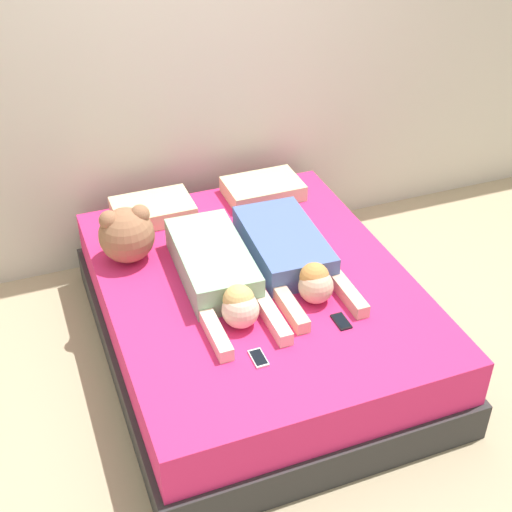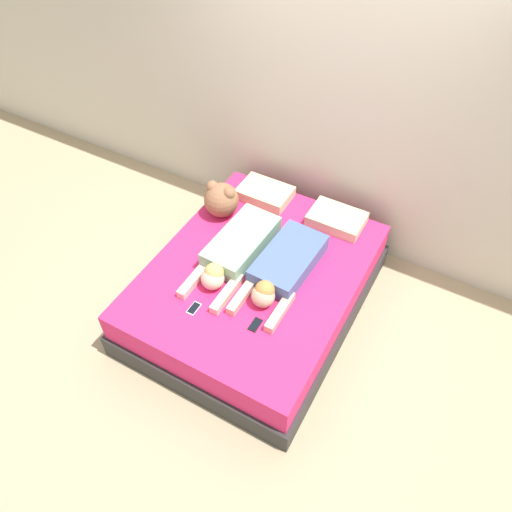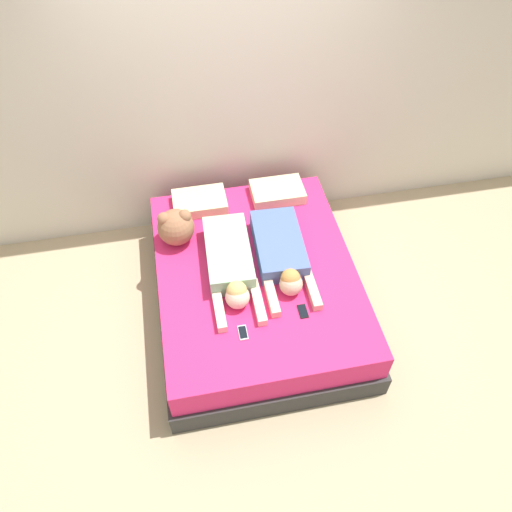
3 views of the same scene
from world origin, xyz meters
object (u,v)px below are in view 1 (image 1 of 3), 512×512
at_px(bed, 256,315).
at_px(pillow_head_right, 263,189).
at_px(cell_phone_left, 258,358).
at_px(plush_toy, 127,234).
at_px(person_left, 219,272).
at_px(person_right, 291,254).
at_px(cell_phone_right, 341,321).
at_px(pillow_head_left, 153,210).

distance_m(bed, pillow_head_right, 0.94).
relative_size(cell_phone_left, plush_toy, 0.38).
distance_m(person_left, cell_phone_left, 0.60).
relative_size(person_right, cell_phone_right, 8.08).
bearing_deg(person_left, cell_phone_left, -90.70).
relative_size(person_right, plush_toy, 3.10).
height_order(pillow_head_right, cell_phone_left, pillow_head_right).
height_order(cell_phone_right, plush_toy, plush_toy).
xyz_separation_m(pillow_head_left, plush_toy, (-0.23, -0.38, 0.11)).
relative_size(person_right, cell_phone_left, 8.08).
bearing_deg(cell_phone_left, pillow_head_left, 95.97).
bearing_deg(pillow_head_right, person_left, -125.15).
xyz_separation_m(pillow_head_right, cell_phone_right, (-0.09, -1.30, -0.04)).
relative_size(pillow_head_left, person_left, 0.45).
relative_size(pillow_head_left, cell_phone_right, 3.82).
distance_m(bed, plush_toy, 0.84).
distance_m(bed, pillow_head_left, 0.94).
bearing_deg(pillow_head_left, bed, -66.20).
height_order(person_left, cell_phone_right, person_left).
height_order(pillow_head_right, person_left, person_left).
xyz_separation_m(pillow_head_right, plush_toy, (-0.95, -0.38, 0.11)).
height_order(bed, person_left, person_left).
distance_m(pillow_head_left, cell_phone_left, 1.41).
relative_size(bed, pillow_head_right, 4.36).
xyz_separation_m(person_left, person_right, (0.42, 0.03, -0.01)).
xyz_separation_m(cell_phone_right, plush_toy, (-0.86, 0.92, 0.16)).
bearing_deg(cell_phone_left, bed, 70.07).
distance_m(pillow_head_left, person_left, 0.82).
bearing_deg(plush_toy, bed, -36.19).
height_order(pillow_head_left, person_left, person_left).
xyz_separation_m(cell_phone_left, plush_toy, (-0.38, 1.02, 0.16)).
distance_m(pillow_head_right, person_left, 0.98).
distance_m(person_right, cell_phone_right, 0.54).
height_order(person_left, person_right, person_left).
bearing_deg(person_left, person_right, 4.11).
relative_size(pillow_head_left, person_right, 0.47).
relative_size(pillow_head_right, person_right, 0.47).
relative_size(pillow_head_right, plush_toy, 1.47).
height_order(pillow_head_left, pillow_head_right, same).
distance_m(person_left, cell_phone_right, 0.69).
xyz_separation_m(person_left, plush_toy, (-0.39, 0.42, 0.08)).
relative_size(bed, person_left, 1.98).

